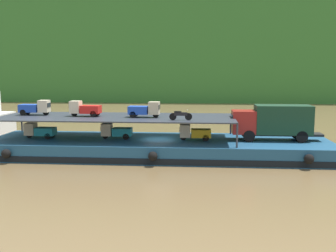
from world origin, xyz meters
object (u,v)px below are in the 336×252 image
mini_truck_lower_aft (116,131)px  mini_truck_upper_mid (85,109)px  cargo_barge (158,147)px  mini_truck_lower_mid (195,132)px  mini_truck_lower_stern (40,131)px  motorcycle_upper_port (180,115)px  mini_truck_upper_fore (145,110)px  covered_lorry (274,121)px  mini_truck_upper_stern (35,108)px

mini_truck_lower_aft → mini_truck_upper_mid: bearing=179.0°
cargo_barge → mini_truck_lower_mid: (3.23, -0.22, 1.44)m
mini_truck_lower_aft → mini_truck_lower_mid: 7.06m
mini_truck_lower_stern → mini_truck_lower_aft: 6.99m
cargo_barge → motorcycle_upper_port: (2.08, -2.12, 3.18)m
mini_truck_lower_aft → mini_truck_upper_fore: size_ratio=1.00×
covered_lorry → mini_truck_upper_stern: mini_truck_upper_stern is taller
covered_lorry → mini_truck_upper_mid: size_ratio=2.82×
mini_truck_lower_aft → mini_truck_lower_mid: same height
covered_lorry → mini_truck_lower_stern: size_ratio=2.85×
covered_lorry → mini_truck_lower_aft: size_ratio=2.84×
mini_truck_upper_fore → motorcycle_upper_port: mini_truck_upper_fore is taller
cargo_barge → mini_truck_lower_stern: mini_truck_lower_stern is taller
cargo_barge → mini_truck_upper_stern: bearing=176.6°
covered_lorry → motorcycle_upper_port: (-8.06, -2.49, 0.74)m
mini_truck_upper_stern → motorcycle_upper_port: bearing=-11.7°
mini_truck_lower_mid → mini_truck_upper_stern: (-14.77, 0.91, 2.00)m
cargo_barge → mini_truck_upper_stern: (-11.54, 0.69, 3.44)m
mini_truck_lower_mid → mini_truck_upper_mid: size_ratio=1.00×
mini_truck_upper_stern → mini_truck_lower_stern: bearing=-53.8°
mini_truck_lower_mid → mini_truck_lower_aft: bearing=178.4°
mini_truck_upper_fore → covered_lorry: bearing=3.5°
cargo_barge → motorcycle_upper_port: size_ratio=15.90×
mini_truck_upper_mid → mini_truck_upper_fore: 5.52m
covered_lorry → mini_truck_upper_stern: (-21.69, 0.32, 1.00)m
mini_truck_lower_stern → mini_truck_upper_fore: bearing=-0.1°
mini_truck_lower_aft → mini_truck_upper_fore: (2.66, -0.31, 2.00)m
mini_truck_lower_aft → motorcycle_upper_port: motorcycle_upper_port is taller
cargo_barge → mini_truck_lower_mid: mini_truck_lower_mid is taller
mini_truck_lower_mid → mini_truck_upper_fore: 4.83m
covered_lorry → mini_truck_lower_stern: bearing=-178.1°
cargo_barge → mini_truck_upper_mid: bearing=179.8°
cargo_barge → mini_truck_upper_mid: size_ratio=10.85×
mini_truck_lower_aft → mini_truck_upper_mid: 3.48m
mini_truck_upper_stern → mini_truck_upper_fore: size_ratio=0.99×
covered_lorry → mini_truck_upper_fore: size_ratio=2.83×
cargo_barge → mini_truck_upper_stern: 12.07m
cargo_barge → mini_truck_upper_mid: 7.51m
mini_truck_upper_stern → mini_truck_upper_fore: (10.38, -1.01, 0.00)m
mini_truck_lower_aft → mini_truck_upper_stern: 8.00m
mini_truck_upper_mid → mini_truck_upper_fore: bearing=-3.7°
covered_lorry → mini_truck_lower_stern: 20.99m
mini_truck_lower_stern → motorcycle_upper_port: motorcycle_upper_port is taller
covered_lorry → motorcycle_upper_port: bearing=-162.9°
mini_truck_upper_fore → mini_truck_lower_aft: bearing=173.4°
covered_lorry → mini_truck_lower_mid: covered_lorry is taller
mini_truck_lower_aft → mini_truck_lower_mid: (7.06, -0.20, 0.00)m
mini_truck_upper_stern → motorcycle_upper_port: (13.62, -2.81, -0.26)m
mini_truck_lower_aft → mini_truck_lower_mid: size_ratio=1.00×
mini_truck_lower_stern → mini_truck_lower_mid: same height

